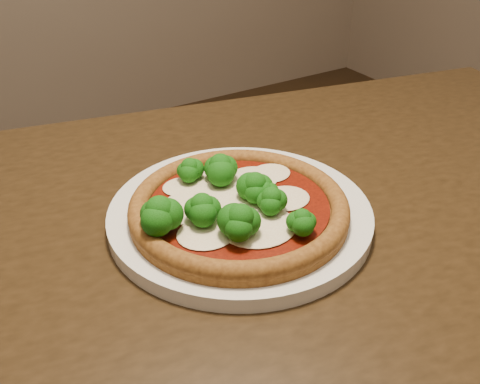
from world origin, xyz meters
TOP-DOWN VIEW (x-y plane):
  - dining_table at (-0.03, 0.03)m, footprint 1.43×0.96m
  - plate at (-0.02, 0.01)m, footprint 0.31×0.31m
  - pizza at (-0.03, -0.00)m, footprint 0.25×0.25m

SIDE VIEW (x-z plane):
  - dining_table at x=-0.03m, z-range 0.27..1.02m
  - plate at x=-0.02m, z-range 0.75..0.77m
  - pizza at x=-0.03m, z-range 0.75..0.82m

